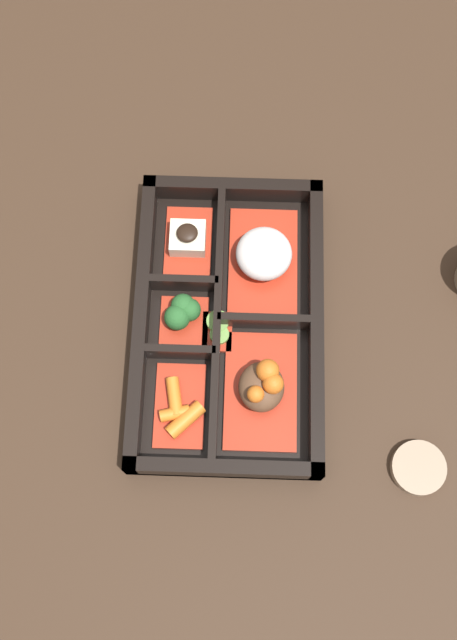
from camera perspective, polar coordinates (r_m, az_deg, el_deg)
ground_plane at (r=0.81m, az=0.00°, el=-0.54°), size 3.00×3.00×0.00m
bento_base at (r=0.81m, az=0.00°, el=-0.44°), size 0.32×0.20×0.01m
bento_rim at (r=0.80m, az=-0.21°, el=-0.11°), size 0.32×0.20×0.04m
bowl_rice at (r=0.81m, az=2.70°, el=4.91°), size 0.13×0.08×0.04m
bowl_stew at (r=0.77m, az=2.58°, el=-5.12°), size 0.13×0.08×0.05m
bowl_tofu at (r=0.83m, az=-3.10°, el=6.14°), size 0.09×0.05×0.03m
bowl_greens at (r=0.79m, az=-3.49°, el=0.60°), size 0.06×0.05×0.03m
bowl_carrots at (r=0.78m, az=-3.75°, el=-6.73°), size 0.09×0.05×0.02m
bowl_pickles at (r=0.80m, az=-0.83°, el=-0.81°), size 0.04×0.03×0.01m
sauce_dish at (r=0.80m, az=14.27°, el=-10.86°), size 0.06×0.06×0.01m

